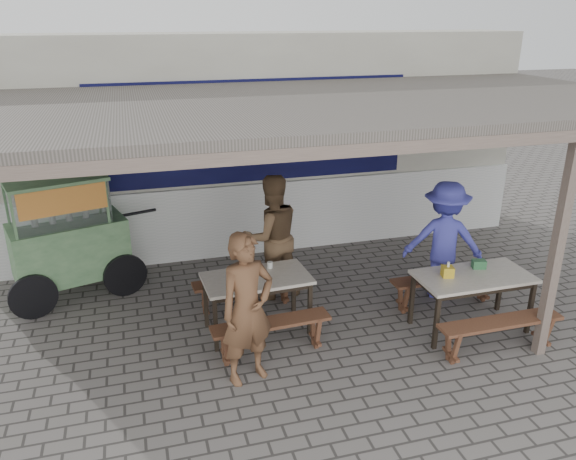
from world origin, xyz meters
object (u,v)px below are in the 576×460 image
Objects in this scene: condiment_jar at (270,265)px; condiment_bowl at (249,273)px; donation_box at (479,264)px; vendor_cart at (67,234)px; tissue_box at (448,272)px; bench_left_wall at (245,286)px; table_right at (473,281)px; patron_right_table at (444,240)px; bench_left_street at (271,330)px; bench_right_street at (500,329)px; bench_right_wall at (445,283)px; patron_wall_side at (271,237)px; table_left at (257,283)px; patron_street_side at (247,309)px.

condiment_jar is 0.32m from condiment_bowl.
vendor_cart is at bearing 156.86° from donation_box.
tissue_box reaches higher than donation_box.
vendor_cart is 15.47× the size of tissue_box.
donation_box is 2.91m from condiment_bowl.
table_right reaches higher than bench_left_wall.
bench_left_wall is 2.82m from patron_right_table.
bench_right_street is at bearing -18.38° from bench_left_street.
patron_right_table is (2.75, -0.35, 0.51)m from bench_left_wall.
bench_left_street is 3.30m from vendor_cart.
bench_right_wall is at bearing 96.15° from patron_right_table.
vendor_cart reaches higher than table_right.
tissue_box is 1.66× the size of condiment_jar.
tissue_box is at bearing -31.12° from bench_left_wall.
condiment_jar is (-2.38, 0.89, 0.12)m from table_right.
bench_left_street is 0.69× the size of vendor_cart.
patron_wall_side is at bearing 74.18° from condiment_jar.
patron_right_table is 10.28× the size of donation_box.
patron_wall_side is (0.42, 0.91, 0.22)m from table_left.
bench_right_street is 2.99m from patron_street_side.
condiment_jar is (2.53, -1.44, -0.15)m from vendor_cart.
vendor_cart is at bearing 108.81° from patron_street_side.
table_left reaches higher than bench_left_street.
bench_left_wall is 3.06m from donation_box.
vendor_cart is at bearing 141.30° from table_left.
patron_street_side is 0.96× the size of patron_wall_side.
tissue_box is at bearing -121.70° from bench_right_wall.
table_left is 0.95× the size of bench_left_street.
patron_street_side reaches higher than patron_right_table.
patron_right_table reaches higher than donation_box.
bench_left_wall is at bearing 90.00° from bench_left_street.
bench_left_street is at bearing -60.40° from vendor_cart.
patron_right_table is (2.30, -0.67, -0.05)m from patron_wall_side.
bench_right_street is at bearing -62.53° from tissue_box.
table_right is at bearing -17.79° from table_left.
tissue_box is 2.44m from condiment_bowl.
tissue_box is (2.58, 0.32, -0.04)m from patron_street_side.
patron_right_table is at bearing 14.10° from bench_left_street.
condiment_jar reaches higher than bench_left_wall.
bench_right_street is at bearing -27.23° from condiment_bowl.
bench_left_wall is 1.65m from patron_street_side.
patron_right_table is (3.03, 1.19, -0.01)m from patron_street_side.
bench_left_street is at bearing -178.52° from donation_box.
tissue_box reaches higher than condiment_bowl.
table_left is 1.02m from patron_street_side.
vendor_cart is (-2.27, 1.06, 0.61)m from bench_left_wall.
table_left is 0.88× the size of bench_right_wall.
patron_right_table is (0.11, 0.31, 0.50)m from bench_right_wall.
vendor_cart is at bearing 148.88° from bench_right_street.
patron_wall_side is at bearing 140.02° from tissue_box.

